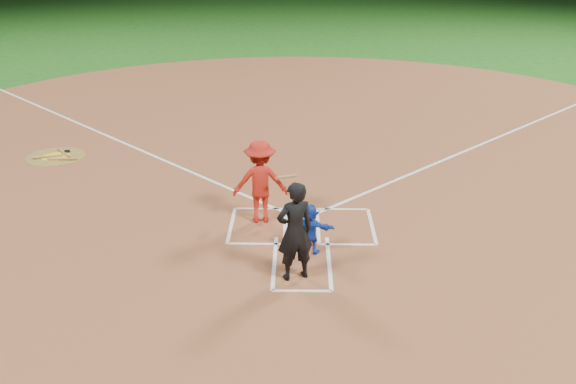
{
  "coord_description": "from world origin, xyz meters",
  "views": [
    {
      "loc": [
        -0.08,
        -13.07,
        6.31
      ],
      "look_at": [
        -0.3,
        -0.4,
        1.0
      ],
      "focal_mm": 40.0,
      "sensor_mm": 36.0,
      "label": 1
    }
  ],
  "objects_px": {
    "home_plate": "(302,225)",
    "catcher": "(310,229)",
    "on_deck_circle": "(56,157)",
    "batter_at_plate": "(260,182)",
    "umpire": "(295,231)"
  },
  "relations": [
    {
      "from": "home_plate",
      "to": "batter_at_plate",
      "type": "relative_size",
      "value": 0.31
    },
    {
      "from": "on_deck_circle",
      "to": "batter_at_plate",
      "type": "bearing_deg",
      "value": -34.16
    },
    {
      "from": "umpire",
      "to": "batter_at_plate",
      "type": "xyz_separation_m",
      "value": [
        -0.79,
        2.57,
        -0.03
      ]
    },
    {
      "from": "umpire",
      "to": "home_plate",
      "type": "bearing_deg",
      "value": -115.41
    },
    {
      "from": "home_plate",
      "to": "on_deck_circle",
      "type": "bearing_deg",
      "value": -32.12
    },
    {
      "from": "home_plate",
      "to": "catcher",
      "type": "bearing_deg",
      "value": 97.29
    },
    {
      "from": "umpire",
      "to": "batter_at_plate",
      "type": "distance_m",
      "value": 2.69
    },
    {
      "from": "on_deck_circle",
      "to": "umpire",
      "type": "relative_size",
      "value": 0.86
    },
    {
      "from": "catcher",
      "to": "batter_at_plate",
      "type": "height_order",
      "value": "batter_at_plate"
    },
    {
      "from": "home_plate",
      "to": "batter_at_plate",
      "type": "distance_m",
      "value": 1.36
    },
    {
      "from": "home_plate",
      "to": "catcher",
      "type": "distance_m",
      "value": 1.39
    },
    {
      "from": "umpire",
      "to": "on_deck_circle",
      "type": "bearing_deg",
      "value": -65.99
    },
    {
      "from": "catcher",
      "to": "home_plate",
      "type": "bearing_deg",
      "value": -66.86
    },
    {
      "from": "catcher",
      "to": "umpire",
      "type": "bearing_deg",
      "value": 89.57
    },
    {
      "from": "on_deck_circle",
      "to": "batter_at_plate",
      "type": "relative_size",
      "value": 0.89
    }
  ]
}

